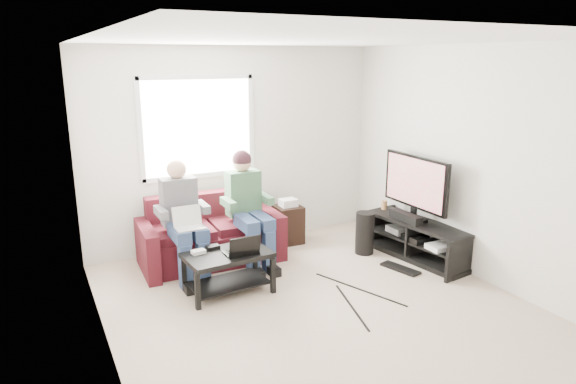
{
  "coord_description": "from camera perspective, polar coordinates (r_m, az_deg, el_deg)",
  "views": [
    {
      "loc": [
        -2.44,
        -4.02,
        2.45
      ],
      "look_at": [
        -0.07,
        0.6,
        1.09
      ],
      "focal_mm": 32.0,
      "sensor_mm": 36.0,
      "label": 1
    }
  ],
  "objects": [
    {
      "name": "floor",
      "position": [
        5.3,
        3.69,
        -12.86
      ],
      "size": [
        4.5,
        4.5,
        0.0
      ],
      "primitive_type": "plane",
      "color": "#B5A18D",
      "rests_on": "ground"
    },
    {
      "name": "ceiling",
      "position": [
        4.7,
        4.23,
        16.53
      ],
      "size": [
        4.5,
        4.5,
        0.0
      ],
      "primitive_type": "plane",
      "rotation": [
        3.14,
        0.0,
        0.0
      ],
      "color": "white",
      "rests_on": "wall_back"
    },
    {
      "name": "wall_back",
      "position": [
        6.82,
        -5.88,
        4.93
      ],
      "size": [
        4.5,
        0.0,
        4.5
      ],
      "primitive_type": "plane",
      "rotation": [
        1.57,
        0.0,
        0.0
      ],
      "color": "silver",
      "rests_on": "floor"
    },
    {
      "name": "wall_front",
      "position": [
        3.22,
        25.22,
        -7.64
      ],
      "size": [
        4.5,
        0.0,
        4.5
      ],
      "primitive_type": "plane",
      "rotation": [
        -1.57,
        0.0,
        0.0
      ],
      "color": "silver",
      "rests_on": "floor"
    },
    {
      "name": "wall_left",
      "position": [
        4.2,
        -20.17,
        -2.08
      ],
      "size": [
        0.0,
        4.5,
        4.5
      ],
      "primitive_type": "plane",
      "rotation": [
        1.57,
        0.0,
        1.57
      ],
      "color": "silver",
      "rests_on": "floor"
    },
    {
      "name": "wall_right",
      "position": [
        6.09,
        20.3,
        2.92
      ],
      "size": [
        0.0,
        4.5,
        4.5
      ],
      "primitive_type": "plane",
      "rotation": [
        1.57,
        0.0,
        -1.57
      ],
      "color": "silver",
      "rests_on": "floor"
    },
    {
      "name": "window",
      "position": [
        6.6,
        -9.96,
        7.1
      ],
      "size": [
        1.48,
        0.04,
        1.28
      ],
      "color": "white",
      "rests_on": "wall_back"
    },
    {
      "name": "sofa",
      "position": [
        6.43,
        -8.66,
        -4.96
      ],
      "size": [
        1.74,
        0.88,
        0.81
      ],
      "color": "#451118",
      "rests_on": "floor"
    },
    {
      "name": "person_left",
      "position": [
        5.93,
        -11.58,
        -2.5
      ],
      "size": [
        0.4,
        0.7,
        1.33
      ],
      "color": "navy",
      "rests_on": "sofa"
    },
    {
      "name": "person_right",
      "position": [
        6.18,
        -4.51,
        -0.96
      ],
      "size": [
        0.4,
        0.71,
        1.37
      ],
      "color": "navy",
      "rests_on": "sofa"
    },
    {
      "name": "laptop_silver",
      "position": [
        5.72,
        -10.91,
        -3.4
      ],
      "size": [
        0.35,
        0.26,
        0.24
      ],
      "primitive_type": null,
      "rotation": [
        0.0,
        0.0,
        -0.13
      ],
      "color": "silver",
      "rests_on": "person_left"
    },
    {
      "name": "coffee_table",
      "position": [
        5.55,
        -6.7,
        -7.86
      ],
      "size": [
        0.93,
        0.61,
        0.45
      ],
      "color": "black",
      "rests_on": "floor"
    },
    {
      "name": "laptop_black",
      "position": [
        5.43,
        -5.29,
        -5.63
      ],
      "size": [
        0.37,
        0.28,
        0.24
      ],
      "primitive_type": null,
      "rotation": [
        0.0,
        0.0,
        0.14
      ],
      "color": "black",
      "rests_on": "coffee_table"
    },
    {
      "name": "controller_a",
      "position": [
        5.52,
        -9.92,
        -6.56
      ],
      "size": [
        0.15,
        0.1,
        0.04
      ],
      "primitive_type": "cube",
      "rotation": [
        0.0,
        0.0,
        0.1
      ],
      "color": "silver",
      "rests_on": "coffee_table"
    },
    {
      "name": "controller_b",
      "position": [
        5.63,
        -8.35,
        -6.09
      ],
      "size": [
        0.15,
        0.1,
        0.04
      ],
      "primitive_type": "cube",
      "rotation": [
        0.0,
        0.0,
        0.07
      ],
      "color": "black",
      "rests_on": "coffee_table"
    },
    {
      "name": "controller_c",
      "position": [
        5.73,
        -4.46,
        -5.58
      ],
      "size": [
        0.15,
        0.11,
        0.04
      ],
      "primitive_type": "cube",
      "rotation": [
        0.0,
        0.0,
        0.16
      ],
      "color": "gray",
      "rests_on": "coffee_table"
    },
    {
      "name": "tv_stand",
      "position": [
        6.65,
        14.16,
        -5.38
      ],
      "size": [
        0.63,
        1.51,
        0.48
      ],
      "color": "black",
      "rests_on": "floor"
    },
    {
      "name": "tv",
      "position": [
        6.51,
        13.96,
        0.89
      ],
      "size": [
        0.12,
        1.1,
        0.81
      ],
      "color": "black",
      "rests_on": "tv_stand"
    },
    {
      "name": "soundbar",
      "position": [
        6.55,
        12.97,
        -2.7
      ],
      "size": [
        0.12,
        0.5,
        0.1
      ],
      "primitive_type": "cube",
      "color": "black",
      "rests_on": "tv_stand"
    },
    {
      "name": "drink_cup",
      "position": [
        6.98,
        10.63,
        -1.41
      ],
      "size": [
        0.08,
        0.08,
        0.12
      ],
      "primitive_type": "cylinder",
      "color": "#A97848",
      "rests_on": "tv_stand"
    },
    {
      "name": "console_white",
      "position": [
        6.35,
        16.57,
        -5.83
      ],
      "size": [
        0.3,
        0.22,
        0.06
      ],
      "primitive_type": "cube",
      "color": "silver",
      "rests_on": "tv_stand"
    },
    {
      "name": "console_grey",
      "position": [
        6.84,
        12.56,
        -4.01
      ],
      "size": [
        0.34,
        0.26,
        0.08
      ],
      "primitive_type": "cube",
      "color": "gray",
      "rests_on": "tv_stand"
    },
    {
      "name": "console_black",
      "position": [
        6.59,
        14.49,
        -4.89
      ],
      "size": [
        0.38,
        0.3,
        0.07
      ],
      "primitive_type": "cube",
      "color": "black",
      "rests_on": "tv_stand"
    },
    {
      "name": "subwoofer",
      "position": [
        6.66,
        8.53,
        -4.53
      ],
      "size": [
        0.24,
        0.24,
        0.54
      ],
      "primitive_type": "cylinder",
      "color": "black",
      "rests_on": "floor"
    },
    {
      "name": "keyboard_floor",
      "position": [
        6.32,
        12.36,
        -8.3
      ],
      "size": [
        0.28,
        0.52,
        0.03
      ],
      "primitive_type": "cube",
      "rotation": [
        0.0,
        0.0,
        0.25
      ],
      "color": "black",
      "rests_on": "floor"
    },
    {
      "name": "end_table",
      "position": [
        6.97,
        0.02,
        -3.47
      ],
      "size": [
        0.35,
        0.35,
        0.61
      ],
      "color": "black",
      "rests_on": "floor"
    }
  ]
}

